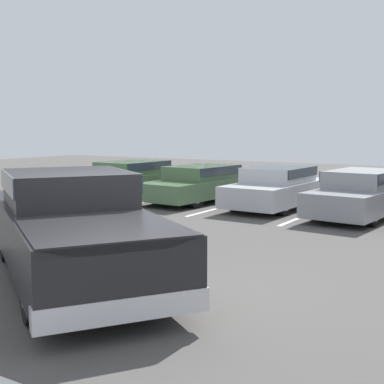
{
  "coord_description": "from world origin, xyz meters",
  "views": [
    {
      "loc": [
        4.8,
        -5.89,
        2.41
      ],
      "look_at": [
        -1.4,
        4.16,
        1.0
      ],
      "focal_mm": 50.0,
      "sensor_mm": 36.0,
      "label": 1
    }
  ],
  "objects": [
    {
      "name": "stall_stripe_c",
      "position": [
        -2.94,
        9.0,
        0.0
      ],
      "size": [
        0.12,
        5.33,
        0.01
      ],
      "primitive_type": "cube",
      "color": "white",
      "rests_on": "ground_plane"
    },
    {
      "name": "parked_sedan_b",
      "position": [
        -4.2,
        9.27,
        0.64
      ],
      "size": [
        2.18,
        4.77,
        1.18
      ],
      "rotation": [
        0.0,
        0.0,
        -1.66
      ],
      "color": "#4C6B47",
      "rests_on": "ground_plane"
    },
    {
      "name": "ground_plane",
      "position": [
        0.0,
        0.0,
        0.0
      ],
      "size": [
        60.0,
        60.0,
        0.0
      ],
      "primitive_type": "plane",
      "color": "#4C4947"
    },
    {
      "name": "parked_sedan_d",
      "position": [
        1.15,
        8.82,
        0.67
      ],
      "size": [
        2.13,
        4.42,
        1.28
      ],
      "rotation": [
        0.0,
        0.0,
        -1.67
      ],
      "color": "gray",
      "rests_on": "ground_plane"
    },
    {
      "name": "wheel_stop_curb",
      "position": [
        -3.99,
        12.03,
        0.07
      ],
      "size": [
        1.72,
        0.2,
        0.14
      ],
      "primitive_type": "cube",
      "color": "#B7B2A8",
      "rests_on": "ground_plane"
    },
    {
      "name": "stall_stripe_a",
      "position": [
        -8.39,
        9.0,
        0.0
      ],
      "size": [
        0.12,
        5.33,
        0.01
      ],
      "primitive_type": "cube",
      "color": "white",
      "rests_on": "ground_plane"
    },
    {
      "name": "parked_sedan_c",
      "position": [
        -1.45,
        9.19,
        0.66
      ],
      "size": [
        1.93,
        4.37,
        1.25
      ],
      "rotation": [
        0.0,
        0.0,
        -1.61
      ],
      "color": "#B7BABF",
      "rests_on": "ground_plane"
    },
    {
      "name": "stall_stripe_d",
      "position": [
        -0.22,
        9.0,
        0.0
      ],
      "size": [
        0.12,
        5.33,
        0.01
      ],
      "primitive_type": "cube",
      "color": "white",
      "rests_on": "ground_plane"
    },
    {
      "name": "pickup_truck",
      "position": [
        -1.2,
        0.22,
        0.87
      ],
      "size": [
        5.94,
        4.95,
        1.72
      ],
      "rotation": [
        0.0,
        0.0,
        -0.6
      ],
      "color": "black",
      "rests_on": "ground_plane"
    },
    {
      "name": "parked_sedan_a",
      "position": [
        -6.88,
        8.99,
        0.67
      ],
      "size": [
        1.94,
        4.76,
        1.26
      ],
      "rotation": [
        0.0,
        0.0,
        -1.61
      ],
      "color": "#4C6B47",
      "rests_on": "ground_plane"
    },
    {
      "name": "stall_stripe_b",
      "position": [
        -5.66,
        9.0,
        0.0
      ],
      "size": [
        0.12,
        5.33,
        0.01
      ],
      "primitive_type": "cube",
      "color": "white",
      "rests_on": "ground_plane"
    }
  ]
}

